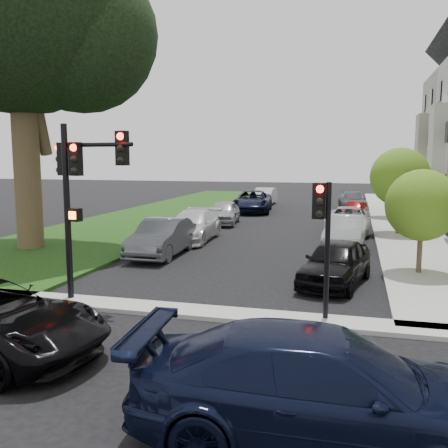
% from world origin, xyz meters
% --- Properties ---
extents(ground, '(140.00, 140.00, 0.00)m').
position_xyz_m(ground, '(0.00, 0.00, 0.00)').
color(ground, black).
rests_on(ground, ground).
extents(grass_strip, '(8.00, 44.00, 0.12)m').
position_xyz_m(grass_strip, '(-9.00, 24.00, 0.06)').
color(grass_strip, black).
rests_on(grass_strip, ground).
extents(sidewalk_right, '(3.50, 44.00, 0.12)m').
position_xyz_m(sidewalk_right, '(6.75, 24.00, 0.06)').
color(sidewalk_right, '#9D9D9D').
rests_on(sidewalk_right, ground).
extents(sidewalk_cross, '(60.00, 1.00, 0.12)m').
position_xyz_m(sidewalk_cross, '(0.00, 2.00, 0.06)').
color(sidewalk_cross, '#9D9D9D').
rests_on(sidewalk_cross, ground).
extents(small_tree_a, '(2.47, 2.47, 3.70)m').
position_xyz_m(small_tree_a, '(6.20, 8.05, 2.46)').
color(small_tree_a, '#4C3925').
rests_on(small_tree_a, ground).
extents(small_tree_b, '(3.06, 3.06, 4.58)m').
position_xyz_m(small_tree_b, '(6.20, 17.33, 3.05)').
color(small_tree_b, '#4C3925').
rests_on(small_tree_b, ground).
extents(small_tree_c, '(2.65, 2.65, 3.97)m').
position_xyz_m(small_tree_c, '(6.20, 24.67, 2.64)').
color(small_tree_c, '#4C3925').
rests_on(small_tree_c, ground).
extents(traffic_signal_main, '(2.45, 0.64, 5.01)m').
position_xyz_m(traffic_signal_main, '(-3.41, 2.23, 3.45)').
color(traffic_signal_main, black).
rests_on(traffic_signal_main, ground).
extents(traffic_signal_secondary, '(0.47, 0.37, 3.50)m').
position_xyz_m(traffic_signal_secondary, '(3.24, 2.19, 2.44)').
color(traffic_signal_secondary, black).
rests_on(traffic_signal_secondary, ground).
extents(car_cross_far, '(5.84, 2.70, 1.65)m').
position_xyz_m(car_cross_far, '(3.67, -3.19, 0.83)').
color(car_cross_far, black).
rests_on(car_cross_far, ground).
extents(car_parked_0, '(2.55, 4.52, 1.45)m').
position_xyz_m(car_parked_0, '(3.45, 6.10, 0.73)').
color(car_parked_0, black).
rests_on(car_parked_0, ground).
extents(car_parked_1, '(1.87, 4.64, 1.50)m').
position_xyz_m(car_parked_1, '(3.59, 12.54, 0.75)').
color(car_parked_1, '#999BA0').
rests_on(car_parked_1, ground).
extents(car_parked_2, '(2.46, 5.08, 1.39)m').
position_xyz_m(car_parked_2, '(3.65, 17.54, 0.70)').
color(car_parked_2, '#999BA0').
rests_on(car_parked_2, ground).
extents(car_parked_3, '(2.17, 3.94, 1.27)m').
position_xyz_m(car_parked_3, '(3.97, 24.00, 0.64)').
color(car_parked_3, maroon).
rests_on(car_parked_3, ground).
extents(car_parked_4, '(2.43, 4.99, 1.40)m').
position_xyz_m(car_parked_4, '(3.77, 29.75, 0.70)').
color(car_parked_4, '#3F4247').
rests_on(car_parked_4, ground).
extents(car_parked_5, '(1.74, 4.72, 1.54)m').
position_xyz_m(car_parked_5, '(-3.74, 9.06, 0.77)').
color(car_parked_5, '#3F4247').
rests_on(car_parked_5, ground).
extents(car_parked_6, '(2.25, 5.14, 1.47)m').
position_xyz_m(car_parked_6, '(-3.71, 12.99, 0.74)').
color(car_parked_6, silver).
rests_on(car_parked_6, ground).
extents(car_parked_7, '(2.16, 4.39, 1.44)m').
position_xyz_m(car_parked_7, '(-3.78, 19.26, 0.72)').
color(car_parked_7, '#999BA0').
rests_on(car_parked_7, ground).
extents(car_parked_8, '(3.31, 6.04, 1.60)m').
position_xyz_m(car_parked_8, '(-3.40, 26.20, 0.80)').
color(car_parked_8, black).
rests_on(car_parked_8, ground).
extents(car_parked_9, '(1.66, 4.47, 1.46)m').
position_xyz_m(car_parked_9, '(-3.50, 31.75, 0.73)').
color(car_parked_9, silver).
rests_on(car_parked_9, ground).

